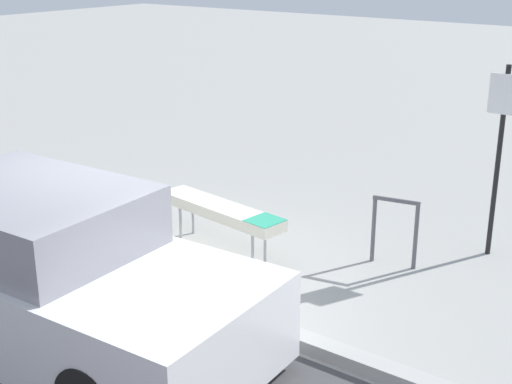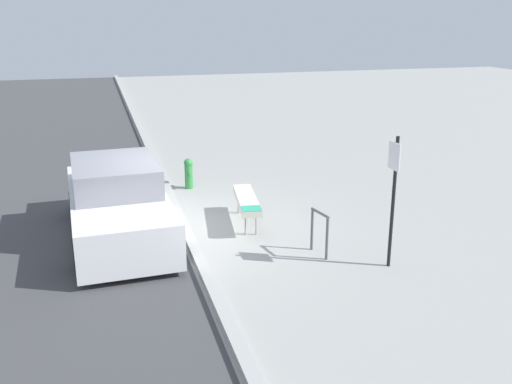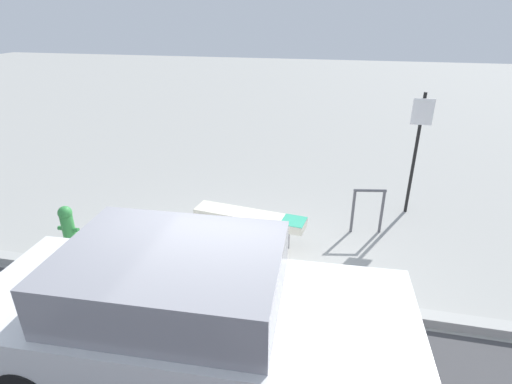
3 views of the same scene
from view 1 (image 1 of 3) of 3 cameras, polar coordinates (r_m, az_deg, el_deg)
name	(u,v)px [view 1 (image 1 of 3)]	position (r m, az deg, el deg)	size (l,w,h in m)	color
ground_plane	(148,289)	(7.95, -8.63, -7.70)	(60.00, 60.00, 0.00)	#9E9E99
curb	(148,284)	(7.92, -8.65, -7.28)	(60.00, 0.20, 0.13)	#A8A8A3
bench	(221,211)	(8.66, -2.81, -1.52)	(1.88, 0.63, 0.59)	#99999E
bike_rack	(395,225)	(8.40, 11.05, -2.59)	(0.55, 0.15, 0.83)	#515156
sign_post	(500,144)	(8.73, 18.92, 3.65)	(0.36, 0.08, 2.30)	black
fire_hydrant	(25,190)	(10.20, -18.00, 0.15)	(0.36, 0.22, 0.77)	#338C3F
parked_car_near	(43,273)	(6.97, -16.71, -6.20)	(4.54, 1.96, 1.48)	black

